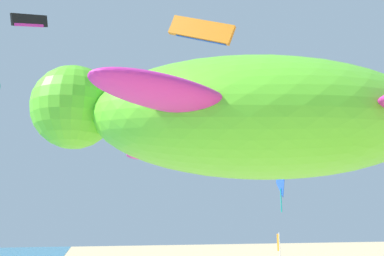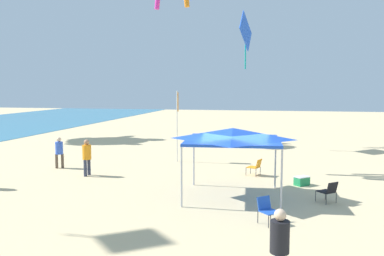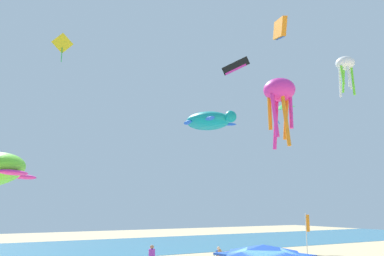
{
  "view_description": "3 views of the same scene",
  "coord_description": "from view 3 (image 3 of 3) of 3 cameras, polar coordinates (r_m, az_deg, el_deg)",
  "views": [
    {
      "loc": [
        -18.18,
        16.27,
        4.99
      ],
      "look_at": [
        2.3,
        11.24,
        9.79
      ],
      "focal_mm": 37.27,
      "sensor_mm": 36.0,
      "label": 1
    },
    {
      "loc": [
        -15.7,
        -1.65,
        4.28
      ],
      "look_at": [
        1.52,
        2.04,
        2.52
      ],
      "focal_mm": 38.73,
      "sensor_mm": 36.0,
      "label": 2
    },
    {
      "loc": [
        -12.91,
        -15.52,
        4.5
      ],
      "look_at": [
        2.3,
        10.79,
        10.45
      ],
      "focal_mm": 37.58,
      "sensor_mm": 36.0,
      "label": 3
    }
  ],
  "objects": [
    {
      "name": "kite_octopus_magenta",
      "position": [
        27.38,
        12.31,
        4.8
      ],
      "size": [
        2.1,
        2.1,
        4.66
      ],
      "rotation": [
        0.0,
        0.0,
        5.51
      ],
      "color": "#E02D9E"
    },
    {
      "name": "kite_turtle_teal",
      "position": [
        52.68,
        2.43,
        1.01
      ],
      "size": [
        7.5,
        7.63,
        2.47
      ],
      "rotation": [
        0.0,
        0.0,
        5.15
      ],
      "color": "teal"
    },
    {
      "name": "person_near_umbrella",
      "position": [
        30.52,
        3.8,
        -17.7
      ],
      "size": [
        0.39,
        0.41,
        1.64
      ],
      "rotation": [
        0.0,
        0.0,
        5.17
      ],
      "color": "brown",
      "rests_on": "ground"
    },
    {
      "name": "kite_parafoil_orange",
      "position": [
        36.4,
        12.34,
        13.54
      ],
      "size": [
        3.38,
        4.86,
        3.34
      ],
      "rotation": [
        0.0,
        0.0,
        4.11
      ],
      "color": "orange"
    },
    {
      "name": "kite_octopus_white",
      "position": [
        37.74,
        20.92,
        8.31
      ],
      "size": [
        1.6,
        1.6,
        3.56
      ],
      "rotation": [
        0.0,
        0.0,
        0.1
      ],
      "color": "white"
    },
    {
      "name": "kite_delta_green",
      "position": [
        40.37,
        12.79,
        2.98
      ],
      "size": [
        2.78,
        2.75,
        2.06
      ],
      "rotation": [
        0.0,
        0.0,
        4.86
      ],
      "color": "green"
    },
    {
      "name": "canopy_tent",
      "position": [
        20.47,
        10.14,
        -16.73
      ],
      "size": [
        3.67,
        3.81,
        2.7
      ],
      "rotation": [
        0.0,
        0.0,
        0.08
      ],
      "color": "#B7B7BC",
      "rests_on": "ground"
    },
    {
      "name": "person_kite_handler",
      "position": [
        29.34,
        -5.73,
        -17.68
      ],
      "size": [
        0.45,
        0.45,
        1.87
      ],
      "rotation": [
        0.0,
        0.0,
        2.53
      ],
      "color": "brown",
      "rests_on": "ground"
    },
    {
      "name": "kite_diamond_yellow",
      "position": [
        43.6,
        -17.92,
        11.26
      ],
      "size": [
        2.13,
        0.44,
        3.09
      ],
      "rotation": [
        0.0,
        0.0,
        2.86
      ],
      "color": "yellow"
    },
    {
      "name": "kite_parafoil_black",
      "position": [
        50.01,
        6.22,
        8.72
      ],
      "size": [
        2.59,
        2.7,
        2.12
      ],
      "rotation": [
        0.0,
        0.0,
        2.27
      ],
      "color": "black"
    },
    {
      "name": "ocean_strip",
      "position": [
        47.72,
        -14.79,
        -16.12
      ],
      "size": [
        120.0,
        21.07,
        0.02
      ],
      "primitive_type": "cube",
      "color": "teal",
      "rests_on": "ground"
    },
    {
      "name": "banner_flag",
      "position": [
        28.1,
        16.04,
        -14.86
      ],
      "size": [
        0.36,
        0.06,
        4.07
      ],
      "color": "silver",
      "rests_on": "ground"
    }
  ]
}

